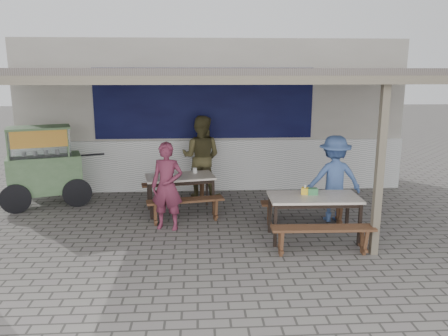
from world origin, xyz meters
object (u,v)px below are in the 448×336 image
bench_left_wall (176,188)px  bench_right_wall (305,208)px  patron_street_side (167,186)px  donation_box (313,191)px  table_left (180,180)px  patron_right_table (334,179)px  vendor_cart (43,163)px  condiment_jar (195,170)px  table_right (314,200)px  bench_right_street (323,234)px  tissue_box (305,191)px  bench_left_street (186,205)px  patron_wall_side (201,157)px  condiment_bowl (170,175)px

bench_left_wall → bench_right_wall: 2.88m
patron_street_side → donation_box: (2.46, -0.56, 0.02)m
table_left → patron_right_table: 2.97m
vendor_cart → condiment_jar: vendor_cart is taller
table_right → condiment_jar: size_ratio=14.97×
donation_box → table_left: bearing=146.6°
bench_right_street → patron_street_side: size_ratio=1.01×
table_left → bench_right_street: (2.26, -2.24, -0.33)m
table_left → tissue_box: size_ratio=12.75×
vendor_cart → patron_street_side: vendor_cart is taller
bench_right_street → patron_right_table: bearing=69.6°
bench_right_street → bench_left_street: bearing=144.5°
patron_wall_side → condiment_jar: patron_wall_side is taller
table_left → condiment_jar: (0.30, 0.24, 0.13)m
bench_right_street → tissue_box: tissue_box is taller
table_left → vendor_cart: vendor_cart is taller
patron_wall_side → patron_right_table: 3.01m
table_left → bench_left_wall: (-0.12, 0.63, -0.34)m
patron_right_table → donation_box: size_ratio=9.86×
bench_right_wall → vendor_cart: vendor_cart is taller
bench_right_wall → tissue_box: 0.72m
patron_street_side → patron_right_table: patron_right_table is taller
bench_left_wall → table_right: bearing=-53.6°
bench_left_wall → bench_right_street: 3.73m
bench_right_street → table_left: bearing=136.7°
table_left → condiment_jar: bearing=27.7°
patron_street_side → condiment_jar: bearing=81.0°
bench_left_street → tissue_box: 2.24m
vendor_cart → table_right: bearing=-42.3°
table_right → vendor_cart: (-5.13, 2.23, 0.23)m
patron_street_side → donation_box: patron_street_side is taller
patron_wall_side → table_left: bearing=84.0°
bench_left_street → donation_box: 2.36m
patron_street_side → patron_right_table: (3.08, 0.28, 0.03)m
donation_box → condiment_jar: size_ratio=1.64×
bench_right_wall → patron_right_table: patron_right_table is taller
bench_left_street → vendor_cart: bearing=145.9°
condiment_jar → condiment_bowl: (-0.49, -0.29, -0.02)m
bench_right_street → tissue_box: bearing=99.3°
condiment_jar → table_right: bearing=-42.6°
patron_street_side → condiment_jar: size_ratio=15.64×
patron_right_table → condiment_bowl: size_ratio=7.41×
vendor_cart → patron_wall_side: 3.31m
table_right → condiment_bowl: (-2.47, 1.53, 0.10)m
bench_right_wall → condiment_bowl: (-2.49, 0.88, 0.44)m
table_left → bench_right_street: table_left is taller
vendor_cart → patron_street_side: size_ratio=1.25×
bench_left_wall → patron_wall_side: patron_wall_side is taller
patron_right_table → condiment_bowl: patron_right_table is taller
bench_left_street → bench_left_wall: 1.29m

